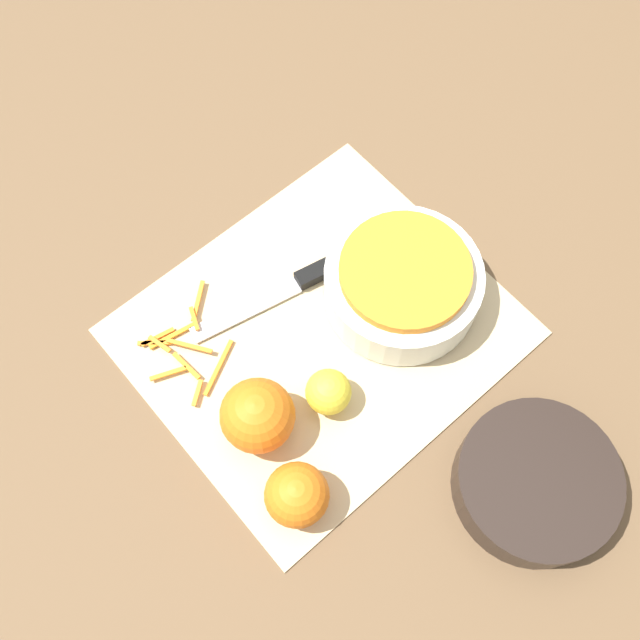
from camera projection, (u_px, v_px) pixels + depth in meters
The scene contains 9 objects.
ground_plane at pixel (320, 332), 0.89m from camera, with size 4.00×4.00×0.00m, color brown.
cutting_board at pixel (320, 331), 0.89m from camera, with size 0.42×0.37×0.01m.
bowl_speckled at pixel (403, 282), 0.88m from camera, with size 0.19×0.19×0.07m.
bowl_dark at pixel (536, 482), 0.80m from camera, with size 0.17×0.17×0.05m.
knife at pixel (313, 275), 0.91m from camera, with size 0.24×0.07×0.02m.
orange_left at pixel (257, 416), 0.80m from camera, with size 0.08×0.08×0.08m.
orange_right at pixel (297, 495), 0.78m from camera, with size 0.07×0.07×0.07m.
lemon at pixel (328, 392), 0.83m from camera, with size 0.05×0.05×0.05m.
peel_pile at pixel (184, 347), 0.88m from camera, with size 0.13×0.12×0.01m.
Camera 1 is at (0.23, 0.26, 0.82)m, focal length 42.00 mm.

